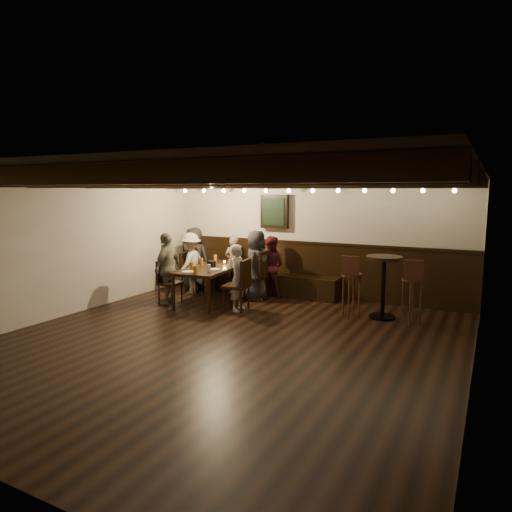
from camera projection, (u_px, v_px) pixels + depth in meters
The scene contains 27 objects.
room at pixel (272, 251), 8.53m from camera, with size 7.00×7.00×7.00m.
dining_table at pixel (213, 270), 9.01m from camera, with size 1.05×1.95×0.70m.
chair_left_near at pixel (192, 281), 9.74m from camera, with size 0.45×0.45×0.89m.
chair_left_far at pixel (170, 290), 8.91m from camera, with size 0.43×0.43×0.85m.
chair_right_near at pixel (255, 285), 9.22m from camera, with size 0.50×0.50×0.99m.
chair_right_far at pixel (237, 295), 8.39m from camera, with size 0.48×0.48×0.95m.
person_bench_left at pixel (194, 258), 10.16m from camera, with size 0.68×0.44×1.39m, color black.
person_bench_centre at pixel (234, 264), 9.99m from camera, with size 0.44×0.29×1.21m, color gray.
person_bench_right at pixel (271, 266), 9.53m from camera, with size 0.61×0.48×1.26m, color #571E25.
person_left_near at pixel (190, 263), 9.70m from camera, with size 0.85×0.49×1.31m, color #B9AE9C.
person_left_far at pixel (168, 268), 8.86m from camera, with size 0.82×0.34×1.39m, color gray.
person_right_near at pixel (256, 265), 9.15m from camera, with size 0.69×0.45×1.42m, color #2B2B2E.
person_right_far at pixel (238, 278), 8.34m from camera, with size 0.45×0.29×1.22m, color #B6A59A.
pint_a at pixel (215, 258), 9.74m from camera, with size 0.07×0.07×0.14m, color #BF7219.
pint_b at pixel (237, 259), 9.51m from camera, with size 0.07×0.07×0.14m, color #BF7219.
pint_c at pixel (201, 262), 9.20m from camera, with size 0.07×0.07×0.14m, color #BF7219.
pint_d at pixel (231, 263), 9.07m from camera, with size 0.07×0.07×0.14m, color silver.
pint_e at pixel (191, 266), 8.66m from camera, with size 0.07×0.07×0.14m, color #BF7219.
pint_f at pixel (209, 268), 8.42m from camera, with size 0.07×0.07×0.14m, color silver.
pint_g at pixel (195, 270), 8.24m from camera, with size 0.07×0.07×0.14m, color #BF7219.
plate_near at pixel (188, 272), 8.41m from camera, with size 0.24×0.24×0.01m, color white.
plate_far at pixel (214, 269), 8.66m from camera, with size 0.24×0.24×0.01m, color white.
condiment_caddy at pixel (211, 264), 8.95m from camera, with size 0.15×0.10×0.12m, color black.
candle at pixel (224, 264), 9.24m from camera, with size 0.05×0.05×0.05m, color beige.
high_top_table at pixel (384, 278), 7.82m from camera, with size 0.61×0.61×1.08m.
bar_stool_left at pixel (351, 294), 7.91m from camera, with size 0.35×0.36×1.10m.
bar_stool_right at pixel (412, 300), 7.49m from camera, with size 0.35×0.37×1.10m.
Camera 1 is at (3.37, -5.42, 2.18)m, focal length 32.00 mm.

